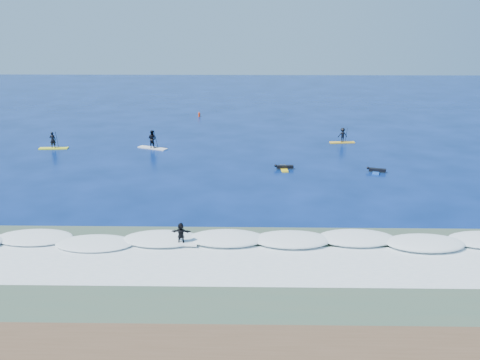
{
  "coord_description": "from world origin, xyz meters",
  "views": [
    {
      "loc": [
        2.36,
        -40.06,
        13.61
      ],
      "look_at": [
        1.63,
        0.91,
        0.6
      ],
      "focal_mm": 40.0,
      "sensor_mm": 36.0,
      "label": 1
    }
  ],
  "objects_px": {
    "sup_paddler_right": "(342,136)",
    "marker_buoy": "(199,114)",
    "sup_paddler_left": "(53,143)",
    "prone_paddler_far": "(376,171)",
    "prone_paddler_near": "(284,167)",
    "wave_surfer": "(181,235)",
    "sup_paddler_center": "(152,141)"
  },
  "relations": [
    {
      "from": "sup_paddler_center",
      "to": "sup_paddler_right",
      "type": "relative_size",
      "value": 1.19
    },
    {
      "from": "wave_surfer",
      "to": "marker_buoy",
      "type": "relative_size",
      "value": 2.69
    },
    {
      "from": "sup_paddler_right",
      "to": "wave_surfer",
      "type": "height_order",
      "value": "sup_paddler_right"
    },
    {
      "from": "sup_paddler_left",
      "to": "sup_paddler_center",
      "type": "height_order",
      "value": "sup_paddler_center"
    },
    {
      "from": "prone_paddler_far",
      "to": "sup_paddler_right",
      "type": "bearing_deg",
      "value": 22.56
    },
    {
      "from": "sup_paddler_center",
      "to": "sup_paddler_right",
      "type": "distance_m",
      "value": 20.24
    },
    {
      "from": "sup_paddler_right",
      "to": "marker_buoy",
      "type": "relative_size",
      "value": 3.78
    },
    {
      "from": "prone_paddler_near",
      "to": "wave_surfer",
      "type": "height_order",
      "value": "wave_surfer"
    },
    {
      "from": "prone_paddler_near",
      "to": "wave_surfer",
      "type": "bearing_deg",
      "value": 153.63
    },
    {
      "from": "sup_paddler_center",
      "to": "wave_surfer",
      "type": "relative_size",
      "value": 1.66
    },
    {
      "from": "sup_paddler_left",
      "to": "marker_buoy",
      "type": "xyz_separation_m",
      "value": [
        13.47,
        17.72,
        -0.33
      ]
    },
    {
      "from": "sup_paddler_right",
      "to": "prone_paddler_near",
      "type": "height_order",
      "value": "sup_paddler_right"
    },
    {
      "from": "marker_buoy",
      "to": "sup_paddler_left",
      "type": "bearing_deg",
      "value": -127.24
    },
    {
      "from": "sup_paddler_right",
      "to": "prone_paddler_far",
      "type": "distance_m",
      "value": 11.06
    },
    {
      "from": "sup_paddler_left",
      "to": "marker_buoy",
      "type": "relative_size",
      "value": 4.1
    },
    {
      "from": "sup_paddler_right",
      "to": "prone_paddler_far",
      "type": "bearing_deg",
      "value": -89.48
    },
    {
      "from": "sup_paddler_left",
      "to": "marker_buoy",
      "type": "height_order",
      "value": "sup_paddler_left"
    },
    {
      "from": "prone_paddler_near",
      "to": "prone_paddler_far",
      "type": "distance_m",
      "value": 8.15
    },
    {
      "from": "sup_paddler_left",
      "to": "sup_paddler_right",
      "type": "relative_size",
      "value": 1.08
    },
    {
      "from": "sup_paddler_right",
      "to": "prone_paddler_near",
      "type": "distance_m",
      "value": 12.29
    },
    {
      "from": "sup_paddler_center",
      "to": "marker_buoy",
      "type": "relative_size",
      "value": 4.48
    },
    {
      "from": "sup_paddler_right",
      "to": "wave_surfer",
      "type": "relative_size",
      "value": 1.4
    },
    {
      "from": "wave_surfer",
      "to": "marker_buoy",
      "type": "xyz_separation_m",
      "value": [
        -2.69,
        41.47,
        -0.48
      ]
    },
    {
      "from": "sup_paddler_right",
      "to": "marker_buoy",
      "type": "bearing_deg",
      "value": 133.21
    },
    {
      "from": "prone_paddler_near",
      "to": "marker_buoy",
      "type": "relative_size",
      "value": 3.05
    },
    {
      "from": "sup_paddler_center",
      "to": "wave_surfer",
      "type": "distance_m",
      "value": 24.75
    },
    {
      "from": "prone_paddler_near",
      "to": "sup_paddler_center",
      "type": "bearing_deg",
      "value": 57.84
    },
    {
      "from": "sup_paddler_right",
      "to": "marker_buoy",
      "type": "distance_m",
      "value": 22.25
    },
    {
      "from": "sup_paddler_left",
      "to": "prone_paddler_far",
      "type": "relative_size",
      "value": 1.35
    },
    {
      "from": "sup_paddler_right",
      "to": "wave_surfer",
      "type": "bearing_deg",
      "value": -123.45
    },
    {
      "from": "sup_paddler_right",
      "to": "prone_paddler_far",
      "type": "xyz_separation_m",
      "value": [
        1.21,
        -10.98,
        -0.58
      ]
    },
    {
      "from": "sup_paddler_left",
      "to": "wave_surfer",
      "type": "bearing_deg",
      "value": -59.86
    }
  ]
}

